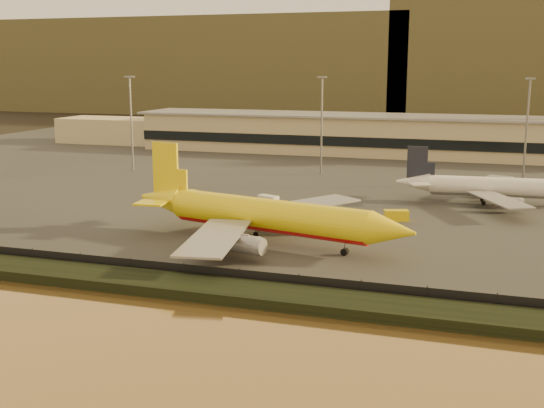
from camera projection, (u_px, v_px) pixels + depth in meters
The scene contains 11 objects.
ground at pixel (258, 259), 101.98m from camera, with size 900.00×900.00×0.00m, color black.
embankment at pixel (214, 290), 85.99m from camera, with size 320.00×7.00×1.40m, color black.
tarmac at pixel (368, 168), 190.53m from camera, with size 320.00×220.00×0.20m, color #2D2D2D.
perimeter_fence at pixel (226, 276), 89.59m from camera, with size 300.00×0.05×2.20m, color black.
terminal_building at pixel (341, 134), 222.13m from camera, with size 202.00×25.00×12.60m.
apron_light_masts at pixel (418, 119), 164.23m from camera, with size 152.20×12.20×25.40m.
distant_hills at pixel (406, 60), 418.87m from camera, with size 470.00×160.00×70.00m.
dhl_cargo_jet at pixel (264, 216), 109.59m from camera, with size 50.60×48.70×15.22m.
white_narrowbody_jet at pixel (495, 187), 140.78m from camera, with size 40.39×39.28×11.60m.
gse_vehicle_yellow at pixel (396, 215), 126.02m from camera, with size 4.43×2.00×2.00m, color yellow.
gse_vehicle_white at pixel (268, 200), 140.33m from camera, with size 4.34×1.95×1.95m, color silver.
Camera 1 is at (32.15, -92.83, 28.65)m, focal length 45.00 mm.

